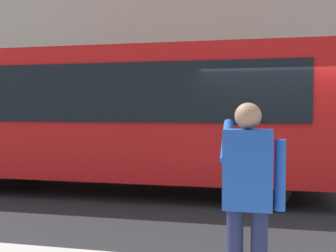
{
  "coord_description": "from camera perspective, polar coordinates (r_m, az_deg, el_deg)",
  "views": [
    {
      "loc": [
        0.27,
        7.81,
        1.8
      ],
      "look_at": [
        2.08,
        -0.49,
        1.43
      ],
      "focal_mm": 42.8,
      "sensor_mm": 36.0,
      "label": 1
    }
  ],
  "objects": [
    {
      "name": "red_bus",
      "position": [
        8.8,
        -6.78,
        1.7
      ],
      "size": [
        9.05,
        2.54,
        3.08
      ],
      "color": "red",
      "rests_on": "ground_plane"
    },
    {
      "name": "pedestrian_photographer",
      "position": [
        3.42,
        11.31,
        -8.68
      ],
      "size": [
        0.53,
        0.52,
        1.7
      ],
      "color": "#1E2347",
      "rests_on": "sidewalk_curb"
    },
    {
      "name": "ground_plane",
      "position": [
        8.02,
        14.17,
        -10.57
      ],
      "size": [
        60.0,
        60.0,
        0.0
      ],
      "primitive_type": "plane",
      "color": "#232326"
    }
  ]
}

